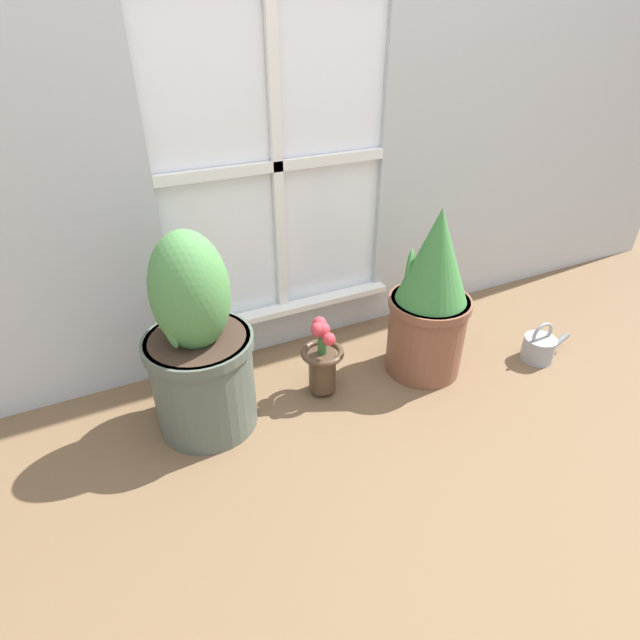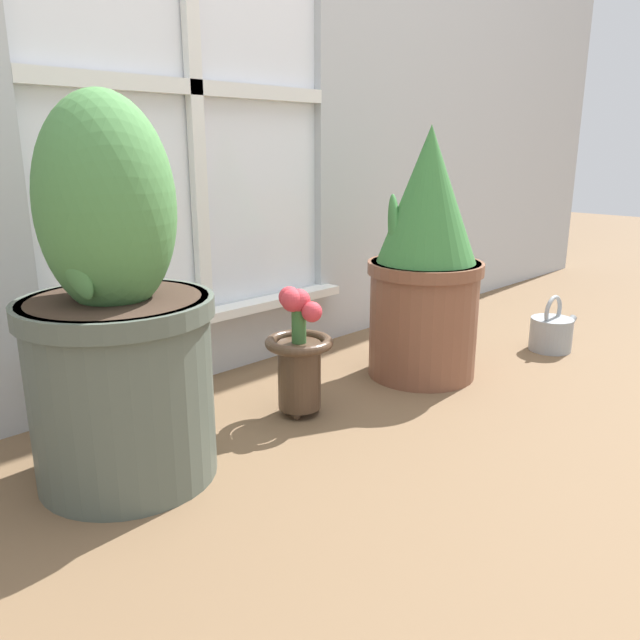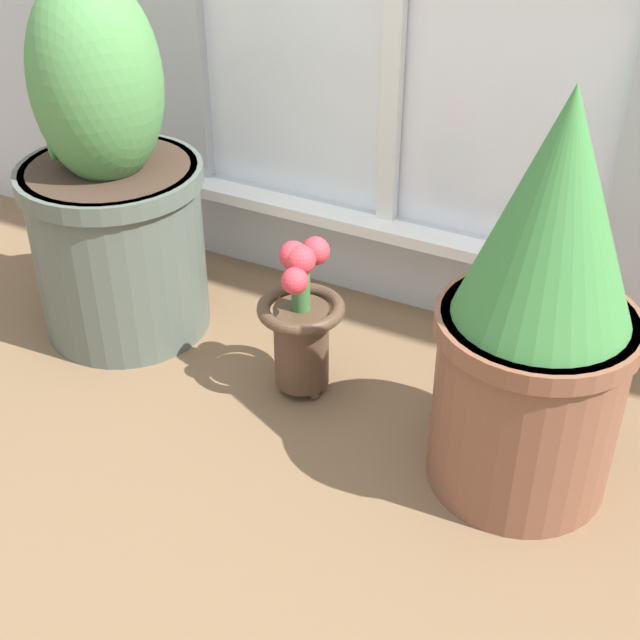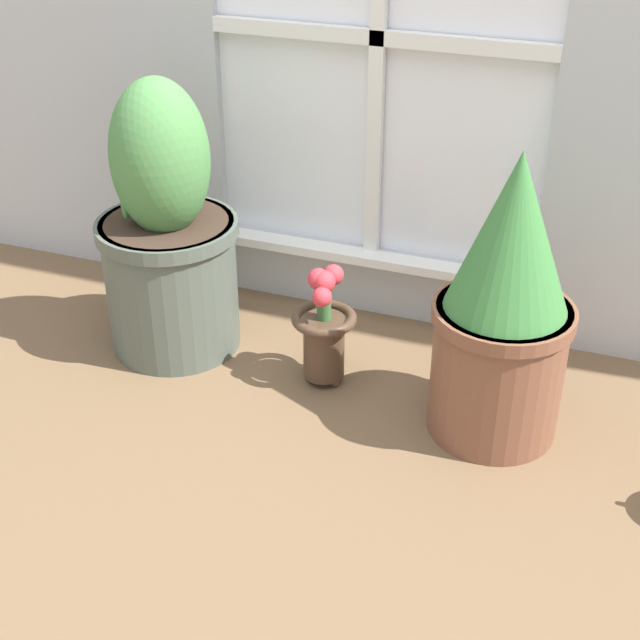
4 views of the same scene
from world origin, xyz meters
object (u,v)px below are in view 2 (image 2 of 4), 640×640
Objects in this scene: watering_can at (551,332)px; flower_vase at (300,353)px; potted_plant_right at (425,262)px; potted_plant_left at (117,325)px.

flower_vase is at bearing 167.22° from watering_can.
flower_vase is 1.34× the size of watering_can.
watering_can is at bearing -18.87° from potted_plant_right.
potted_plant_left is 2.32× the size of flower_vase.
potted_plant_left reaches higher than watering_can.
potted_plant_right is 0.45m from flower_vase.
watering_can is at bearing -12.78° from flower_vase.
flower_vase is at bearing -3.70° from potted_plant_left.
potted_plant_left is at bearing 175.29° from potted_plant_right.
potted_plant_right reaches higher than watering_can.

